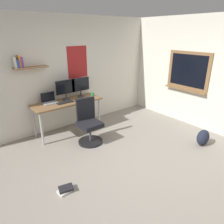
% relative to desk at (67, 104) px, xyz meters
% --- Properties ---
extents(ground_plane, '(5.20, 5.20, 0.00)m').
position_rel_desk_xyz_m(ground_plane, '(0.22, -2.08, -0.68)').
color(ground_plane, gray).
rests_on(ground_plane, ground).
extents(wall_back, '(5.00, 0.30, 2.60)m').
position_rel_desk_xyz_m(wall_back, '(0.22, 0.37, 0.62)').
color(wall_back, silver).
rests_on(wall_back, ground).
extents(wall_right, '(0.22, 5.00, 2.60)m').
position_rel_desk_xyz_m(wall_right, '(2.67, -2.05, 0.62)').
color(wall_right, silver).
rests_on(wall_right, ground).
extents(desk, '(1.57, 0.59, 0.76)m').
position_rel_desk_xyz_m(desk, '(0.00, 0.00, 0.00)').
color(desk, olive).
rests_on(desk, ground).
extents(office_chair, '(0.52, 0.52, 0.95)m').
position_rel_desk_xyz_m(office_chair, '(0.11, -0.71, -0.27)').
color(office_chair, black).
rests_on(office_chair, ground).
extents(laptop, '(0.31, 0.21, 0.23)m').
position_rel_desk_xyz_m(laptop, '(-0.35, 0.14, 0.13)').
color(laptop, '#ADAFB5').
rests_on(laptop, desk).
extents(monitor_primary, '(0.46, 0.17, 0.46)m').
position_rel_desk_xyz_m(monitor_primary, '(0.04, 0.09, 0.35)').
color(monitor_primary, '#38383D').
rests_on(monitor_primary, desk).
extents(monitor_secondary, '(0.46, 0.17, 0.46)m').
position_rel_desk_xyz_m(monitor_secondary, '(0.43, 0.09, 0.35)').
color(monitor_secondary, '#38383D').
rests_on(monitor_secondary, desk).
extents(keyboard, '(0.37, 0.13, 0.02)m').
position_rel_desk_xyz_m(keyboard, '(-0.08, -0.07, 0.09)').
color(keyboard, black).
rests_on(keyboard, desk).
extents(computer_mouse, '(0.10, 0.06, 0.03)m').
position_rel_desk_xyz_m(computer_mouse, '(0.20, -0.07, 0.09)').
color(computer_mouse, '#262628').
rests_on(computer_mouse, desk).
extents(coffee_mug, '(0.08, 0.08, 0.09)m').
position_rel_desk_xyz_m(coffee_mug, '(0.69, -0.02, 0.12)').
color(coffee_mug, '#338C4C').
rests_on(coffee_mug, desk).
extents(backpack, '(0.32, 0.22, 0.35)m').
position_rel_desk_xyz_m(backpack, '(1.88, -2.33, -0.51)').
color(backpack, '#1E2333').
rests_on(backpack, ground).
extents(book_stack_on_floor, '(0.25, 0.20, 0.07)m').
position_rel_desk_xyz_m(book_stack_on_floor, '(-0.99, -1.77, -0.64)').
color(book_stack_on_floor, silver).
rests_on(book_stack_on_floor, ground).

